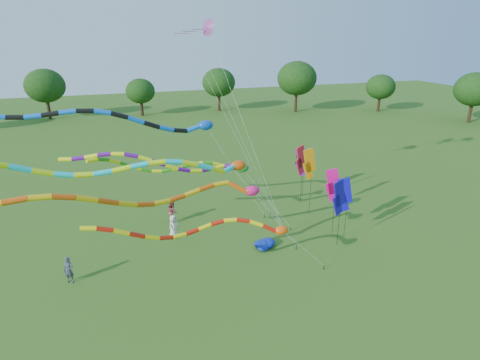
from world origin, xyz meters
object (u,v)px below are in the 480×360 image
object	(u,v)px
tube_kite_orange	(170,195)
person_b	(69,270)
person_c	(173,212)
tube_kite_red	(214,230)
blue_nylon_heap	(266,247)
person_a	(173,227)

from	to	relation	value
tube_kite_orange	person_b	xyz separation A→B (m)	(-5.64, 2.58, -4.89)
person_c	tube_kite_red	bearing A→B (deg)	-174.93
blue_nylon_heap	person_b	xyz separation A→B (m)	(-12.01, 0.17, 0.57)
tube_kite_red	person_b	xyz separation A→B (m)	(-7.71, 3.28, -2.92)
tube_kite_orange	person_b	bearing A→B (deg)	143.22
blue_nylon_heap	person_b	bearing A→B (deg)	179.19
tube_kite_red	blue_nylon_heap	world-z (taller)	tube_kite_red
person_b	tube_kite_orange	bearing A→B (deg)	2.97
tube_kite_red	person_a	bearing A→B (deg)	100.93
tube_kite_red	blue_nylon_heap	xyz separation A→B (m)	(4.30, 3.11, -3.49)
tube_kite_red	tube_kite_orange	bearing A→B (deg)	162.27
blue_nylon_heap	person_a	size ratio (longest dim) A/B	1.09
person_a	person_b	xyz separation A→B (m)	(-6.53, -3.39, -0.06)
person_a	person_b	distance (m)	7.35
person_b	person_c	world-z (taller)	person_c
tube_kite_orange	person_c	distance (m)	9.75
tube_kite_red	tube_kite_orange	size ratio (longest dim) A/B	0.81
person_a	person_b	size ratio (longest dim) A/B	1.07
tube_kite_orange	blue_nylon_heap	bearing A→B (deg)	8.55
person_b	person_c	size ratio (longest dim) A/B	0.90
tube_kite_orange	tube_kite_red	bearing A→B (deg)	-30.76
tube_kite_red	person_c	size ratio (longest dim) A/B	7.22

